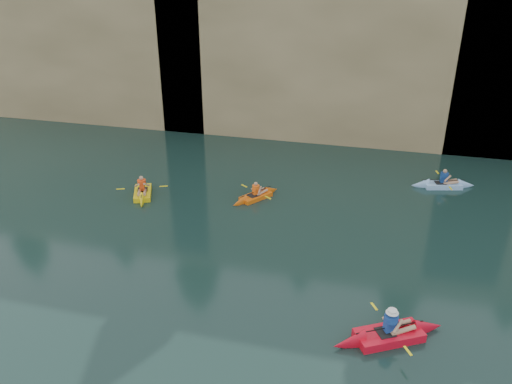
# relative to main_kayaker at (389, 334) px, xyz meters

# --- Properties ---
(ground) EXTENTS (160.00, 160.00, 0.00)m
(ground) POSITION_rel_main_kayaker_xyz_m (-6.00, -3.17, -0.19)
(ground) COLOR black
(ground) RESTS_ON ground
(cliff) EXTENTS (70.00, 16.00, 12.00)m
(cliff) POSITION_rel_main_kayaker_xyz_m (-6.00, 26.83, 5.81)
(cliff) COLOR tan
(cliff) RESTS_ON ground
(cliff_slab_west) EXTENTS (26.00, 2.40, 10.56)m
(cliff_slab_west) POSITION_rel_main_kayaker_xyz_m (-26.00, 19.43, 5.09)
(cliff_slab_west) COLOR tan
(cliff_slab_west) RESTS_ON ground
(cliff_slab_center) EXTENTS (24.00, 2.40, 11.40)m
(cliff_slab_center) POSITION_rel_main_kayaker_xyz_m (-4.00, 19.43, 5.51)
(cliff_slab_center) COLOR tan
(cliff_slab_center) RESTS_ON ground
(sea_cave_west) EXTENTS (4.50, 1.00, 4.00)m
(sea_cave_west) POSITION_rel_main_kayaker_xyz_m (-24.00, 18.78, 1.81)
(sea_cave_west) COLOR black
(sea_cave_west) RESTS_ON ground
(sea_cave_center) EXTENTS (3.50, 1.00, 3.20)m
(sea_cave_center) POSITION_rel_main_kayaker_xyz_m (-10.00, 18.78, 1.41)
(sea_cave_center) COLOR black
(sea_cave_center) RESTS_ON ground
(sea_cave_east) EXTENTS (5.00, 1.00, 4.50)m
(sea_cave_east) POSITION_rel_main_kayaker_xyz_m (4.00, 18.78, 2.06)
(sea_cave_east) COLOR black
(sea_cave_east) RESTS_ON ground
(main_kayaker) EXTENTS (3.86, 2.72, 1.46)m
(main_kayaker) POSITION_rel_main_kayaker_xyz_m (0.00, 0.00, 0.00)
(main_kayaker) COLOR red
(main_kayaker) RESTS_ON ground
(kayaker_orange) EXTENTS (2.30, 2.90, 1.16)m
(kayaker_orange) POSITION_rel_main_kayaker_xyz_m (-6.85, 9.10, -0.05)
(kayaker_orange) COLOR #E55F0E
(kayaker_orange) RESTS_ON ground
(kayaker_yellow) EXTENTS (2.45, 3.34, 1.35)m
(kayaker_yellow) POSITION_rel_main_kayaker_xyz_m (-12.71, 8.00, -0.03)
(kayaker_yellow) COLOR yellow
(kayaker_yellow) RESTS_ON ground
(kayaker_ltblue_mid) EXTENTS (3.52, 2.50, 1.31)m
(kayaker_ltblue_mid) POSITION_rel_main_kayaker_xyz_m (2.65, 13.00, -0.03)
(kayaker_ltblue_mid) COLOR #8FBEF0
(kayaker_ltblue_mid) RESTS_ON ground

